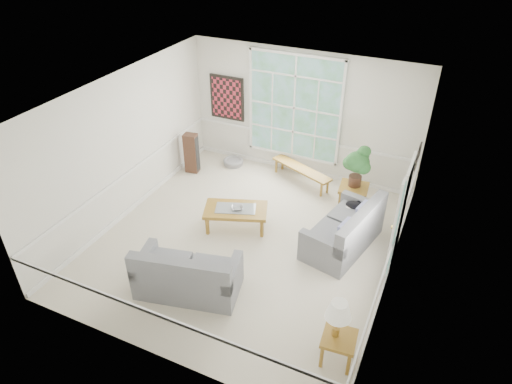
% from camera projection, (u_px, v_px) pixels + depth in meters
% --- Properties ---
extents(floor, '(5.50, 6.00, 0.01)m').
position_uv_depth(floor, '(247.00, 240.00, 9.07)').
color(floor, beige).
rests_on(floor, ground).
extents(ceiling, '(5.50, 6.00, 0.02)m').
position_uv_depth(ceiling, '(245.00, 97.00, 7.43)').
color(ceiling, white).
rests_on(ceiling, ground).
extents(wall_back, '(5.50, 0.02, 3.00)m').
position_uv_depth(wall_back, '(303.00, 115.00, 10.53)').
color(wall_back, silver).
rests_on(wall_back, ground).
extents(wall_front, '(5.50, 0.02, 3.00)m').
position_uv_depth(wall_front, '(147.00, 283.00, 5.97)').
color(wall_front, silver).
rests_on(wall_front, ground).
extents(wall_left, '(0.02, 6.00, 3.00)m').
position_uv_depth(wall_left, '(124.00, 146.00, 9.21)').
color(wall_left, silver).
rests_on(wall_left, ground).
extents(wall_right, '(0.02, 6.00, 3.00)m').
position_uv_depth(wall_right, '(401.00, 213.00, 7.29)').
color(wall_right, silver).
rests_on(wall_right, ground).
extents(window_back, '(2.30, 0.08, 2.40)m').
position_uv_depth(window_back, '(294.00, 108.00, 10.49)').
color(window_back, white).
rests_on(window_back, wall_back).
extents(entry_door, '(0.08, 0.90, 2.10)m').
position_uv_depth(entry_door, '(400.00, 215.00, 8.00)').
color(entry_door, white).
rests_on(entry_door, floor).
extents(door_sidelight, '(0.08, 0.26, 1.90)m').
position_uv_depth(door_sidelight, '(395.00, 230.00, 7.47)').
color(door_sidelight, white).
rests_on(door_sidelight, wall_right).
extents(wall_art, '(0.90, 0.06, 1.10)m').
position_uv_depth(wall_art, '(227.00, 98.00, 11.12)').
color(wall_art, maroon).
rests_on(wall_art, wall_back).
extents(wall_frame_near, '(0.04, 0.26, 0.32)m').
position_uv_depth(wall_frame_near, '(416.00, 161.00, 8.60)').
color(wall_frame_near, black).
rests_on(wall_frame_near, wall_right).
extents(wall_frame_far, '(0.04, 0.26, 0.32)m').
position_uv_depth(wall_frame_far, '(419.00, 152.00, 8.91)').
color(wall_frame_far, black).
rests_on(wall_frame_far, wall_right).
extents(loveseat_right, '(1.28, 1.92, 0.96)m').
position_uv_depth(loveseat_right, '(343.00, 226.00, 8.68)').
color(loveseat_right, slate).
rests_on(loveseat_right, floor).
extents(loveseat_front, '(1.88, 1.25, 0.93)m').
position_uv_depth(loveseat_front, '(188.00, 269.00, 7.69)').
color(loveseat_front, slate).
rests_on(loveseat_front, floor).
extents(coffee_table, '(1.42, 1.08, 0.47)m').
position_uv_depth(coffee_table, '(236.00, 218.00, 9.29)').
color(coffee_table, olive).
rests_on(coffee_table, floor).
extents(pewter_bowl, '(0.39, 0.39, 0.07)m').
position_uv_depth(pewter_bowl, '(237.00, 208.00, 9.13)').
color(pewter_bowl, '#939398').
rests_on(pewter_bowl, coffee_table).
extents(window_bench, '(1.63, 0.93, 0.38)m').
position_uv_depth(window_bench, '(301.00, 175.00, 10.80)').
color(window_bench, olive).
rests_on(window_bench, floor).
extents(end_table, '(0.65, 0.65, 0.59)m').
position_uv_depth(end_table, '(352.00, 198.00, 9.78)').
color(end_table, olive).
rests_on(end_table, floor).
extents(houseplant, '(0.60, 0.60, 0.92)m').
position_uv_depth(houseplant, '(357.00, 166.00, 9.42)').
color(houseplant, '#265B28').
rests_on(houseplant, end_table).
extents(side_table, '(0.52, 0.52, 0.49)m').
position_uv_depth(side_table, '(338.00, 348.00, 6.61)').
color(side_table, olive).
rests_on(side_table, floor).
extents(table_lamp, '(0.39, 0.39, 0.64)m').
position_uv_depth(table_lamp, '(337.00, 319.00, 6.33)').
color(table_lamp, white).
rests_on(table_lamp, side_table).
extents(pet_bed, '(0.52, 0.52, 0.15)m').
position_uv_depth(pet_bed, '(233.00, 162.00, 11.57)').
color(pet_bed, gray).
rests_on(pet_bed, floor).
extents(floor_speaker, '(0.34, 0.29, 1.00)m').
position_uv_depth(floor_speaker, '(192.00, 153.00, 11.07)').
color(floor_speaker, '#42281B').
rests_on(floor_speaker, floor).
extents(cat, '(0.40, 0.33, 0.16)m').
position_uv_depth(cat, '(354.00, 205.00, 9.10)').
color(cat, black).
rests_on(cat, loveseat_right).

